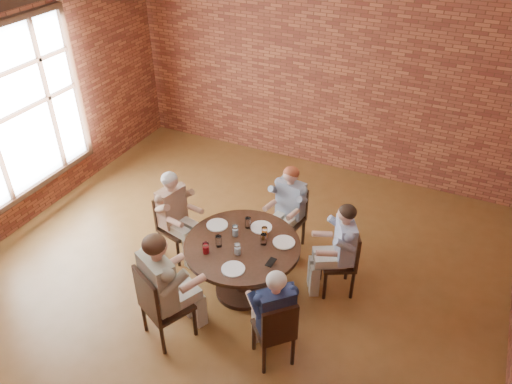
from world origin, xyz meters
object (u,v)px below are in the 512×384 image
at_px(chair_a, 344,258).
at_px(chair_d, 159,303).
at_px(dining_table, 243,258).
at_px(diner_b, 288,209).
at_px(diner_c, 176,216).
at_px(diner_e, 274,317).
at_px(chair_e, 276,331).
at_px(diner_a, 339,250).
at_px(diner_d, 165,287).
at_px(chair_c, 173,223).
at_px(chair_b, 291,215).
at_px(smartphone, 271,262).

distance_m(chair_a, chair_d, 2.23).
relative_size(dining_table, diner_b, 1.09).
relative_size(dining_table, chair_a, 1.52).
bearing_deg(diner_c, diner_e, -105.53).
height_order(dining_table, diner_e, diner_e).
bearing_deg(chair_e, diner_a, -144.83).
height_order(diner_d, diner_e, diner_d).
bearing_deg(dining_table, chair_a, 27.39).
xyz_separation_m(chair_c, chair_d, (0.67, -1.29, 0.04)).
bearing_deg(chair_a, diner_c, -109.41).
xyz_separation_m(chair_a, chair_b, (-0.91, 0.54, -0.00)).
distance_m(chair_c, diner_e, 2.14).
distance_m(chair_a, diner_a, 0.16).
relative_size(chair_a, diner_b, 0.72).
bearing_deg(chair_c, diner_d, -136.15).
distance_m(diner_d, smartphone, 1.18).
xyz_separation_m(diner_c, smartphone, (1.51, -0.40, 0.12)).
height_order(dining_table, chair_d, chair_d).
distance_m(chair_a, chair_b, 1.05).
distance_m(chair_a, chair_e, 1.38).
height_order(chair_a, diner_b, diner_b).
xyz_separation_m(dining_table, chair_a, (1.08, 0.56, -0.04)).
bearing_deg(chair_b, smartphone, -69.45).
bearing_deg(smartphone, chair_e, -59.39).
relative_size(chair_e, diner_e, 0.72).
bearing_deg(diner_b, chair_e, -62.42).
relative_size(chair_c, smartphone, 5.84).
bearing_deg(chair_b, diner_d, -98.13).
bearing_deg(chair_e, dining_table, -90.00).
bearing_deg(chair_d, diner_c, -39.12).
xyz_separation_m(diner_b, diner_c, (-1.25, -0.77, 0.01)).
bearing_deg(diner_b, dining_table, -90.00).
bearing_deg(chair_d, diner_e, -141.26).
bearing_deg(chair_e, chair_a, -147.28).
relative_size(chair_a, diner_d, 0.63).
xyz_separation_m(diner_c, diner_e, (1.81, -0.99, -0.02)).
bearing_deg(diner_b, diner_a, -21.32).
height_order(diner_b, chair_d, diner_b).
height_order(chair_b, diner_d, diner_d).
bearing_deg(diner_d, chair_e, -147.64).
distance_m(chair_a, diner_d, 2.14).
bearing_deg(chair_e, diner_d, -37.84).
xyz_separation_m(chair_c, diner_c, (0.07, -0.02, 0.14)).
bearing_deg(smartphone, diner_b, 105.21).
xyz_separation_m(diner_a, chair_d, (-1.51, -1.54, -0.10)).
bearing_deg(diner_e, chair_e, 90.00).
height_order(chair_d, diner_d, diner_d).
bearing_deg(diner_d, diner_a, -109.36).
height_order(chair_d, diner_e, diner_e).
bearing_deg(diner_e, diner_d, -35.10).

